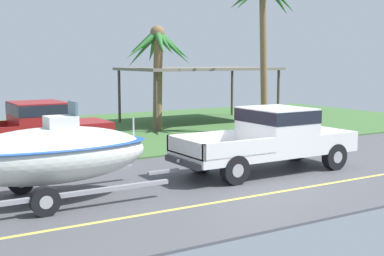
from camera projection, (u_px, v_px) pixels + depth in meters
name	position (u px, v px, depth m)	size (l,w,h in m)	color
ground	(126.00, 139.00, 22.04)	(36.00, 22.00, 0.11)	#4C4C51
pickup_truck_towing	(276.00, 136.00, 15.71)	(5.87, 2.03, 1.90)	silver
boat_on_trailer	(51.00, 155.00, 12.23)	(6.02, 2.41, 2.34)	gray
parked_pickup_background	(37.00, 126.00, 18.07)	(5.91, 2.04, 1.88)	maroon
carport_awning	(199.00, 70.00, 27.14)	(7.69, 4.66, 2.92)	#4C4238
palm_tree_near_right	(158.00, 53.00, 24.20)	(3.78, 3.68, 4.89)	brown
palm_tree_mid	(263.00, 7.00, 22.95)	(3.06, 2.78, 7.01)	brown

